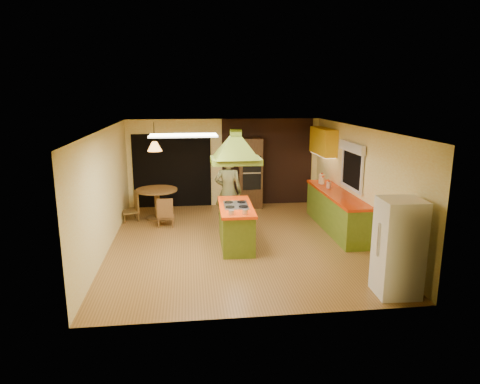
{
  "coord_description": "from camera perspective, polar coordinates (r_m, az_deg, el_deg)",
  "views": [
    {
      "loc": [
        -1.01,
        -8.91,
        3.24
      ],
      "look_at": [
        0.05,
        -0.06,
        1.15
      ],
      "focal_mm": 32.0,
      "sensor_mm": 36.0,
      "label": 1
    }
  ],
  "objects": [
    {
      "name": "canister_large",
      "position": [
        11.3,
        10.86,
        1.73
      ],
      "size": [
        0.19,
        0.19,
        0.24
      ],
      "primitive_type": "cylinder",
      "rotation": [
        0.0,
        0.0,
        -0.14
      ],
      "color": "#FFF3CD",
      "rests_on": "right_counter"
    },
    {
      "name": "right_counter",
      "position": [
        10.49,
        12.68,
        -2.49
      ],
      "size": [
        0.62,
        3.05,
        0.92
      ],
      "color": "olive",
      "rests_on": "ground"
    },
    {
      "name": "chair_left",
      "position": [
        11.33,
        -14.54,
        -1.87
      ],
      "size": [
        0.53,
        0.53,
        0.76
      ],
      "primitive_type": null,
      "rotation": [
        0.0,
        0.0,
        -1.22
      ],
      "color": "brown",
      "rests_on": "ground"
    },
    {
      "name": "range_hood",
      "position": [
        8.86,
        -0.57,
        6.78
      ],
      "size": [
        1.03,
        0.74,
        0.79
      ],
      "rotation": [
        0.0,
        0.0,
        0.0
      ],
      "color": "olive",
      "rests_on": "ceiling_plane"
    },
    {
      "name": "man",
      "position": [
        10.29,
        -1.58,
        0.04
      ],
      "size": [
        0.73,
        0.55,
        1.8
      ],
      "primitive_type": "imported",
      "rotation": [
        0.0,
        0.0,
        2.95
      ],
      "color": "brown",
      "rests_on": "ground"
    },
    {
      "name": "canister_small",
      "position": [
        10.78,
        11.76,
        0.92
      ],
      "size": [
        0.15,
        0.15,
        0.16
      ],
      "primitive_type": "cylinder",
      "rotation": [
        0.0,
        0.0,
        0.38
      ],
      "color": "beige",
      "rests_on": "right_counter"
    },
    {
      "name": "pendant_lamp",
      "position": [
        11.06,
        -11.31,
        5.99
      ],
      "size": [
        0.47,
        0.47,
        0.24
      ],
      "primitive_type": "cone",
      "rotation": [
        0.0,
        0.0,
        0.37
      ],
      "color": "#FF9E3F",
      "rests_on": "ceiling_plane"
    },
    {
      "name": "brick_panel",
      "position": [
        12.5,
        3.66,
        4.02
      ],
      "size": [
        2.64,
        0.03,
        2.5
      ],
      "primitive_type": "cube",
      "color": "#381E14",
      "rests_on": "ground"
    },
    {
      "name": "ground",
      "position": [
        9.53,
        -0.37,
        -6.67
      ],
      "size": [
        6.5,
        6.5,
        0.0
      ],
      "primitive_type": "plane",
      "color": "olive",
      "rests_on": "ground"
    },
    {
      "name": "ceiling_plane",
      "position": [
        8.99,
        -0.39,
        8.48
      ],
      "size": [
        6.5,
        6.5,
        0.0
      ],
      "primitive_type": "plane",
      "rotation": [
        3.14,
        0.0,
        0.0
      ],
      "color": "silver",
      "rests_on": "room_walls"
    },
    {
      "name": "window_right",
      "position": [
        10.12,
        14.75,
        4.42
      ],
      "size": [
        0.12,
        1.35,
        1.06
      ],
      "color": "black",
      "rests_on": "room_walls"
    },
    {
      "name": "upper_cabinets",
      "position": [
        11.74,
        11.02,
        6.65
      ],
      "size": [
        0.34,
        1.4,
        0.7
      ],
      "primitive_type": "cube",
      "color": "yellow",
      "rests_on": "room_walls"
    },
    {
      "name": "kitchen_island",
      "position": [
        9.23,
        -0.54,
        -4.41
      ],
      "size": [
        0.75,
        1.77,
        0.9
      ],
      "rotation": [
        0.0,
        0.0,
        -0.02
      ],
      "color": "olive",
      "rests_on": "ground"
    },
    {
      "name": "refrigerator",
      "position": [
        7.37,
        20.37,
        -6.97
      ],
      "size": [
        0.69,
        0.65,
        1.61
      ],
      "primitive_type": "cube",
      "rotation": [
        0.0,
        0.0,
        -0.05
      ],
      "color": "white",
      "rests_on": "ground"
    },
    {
      "name": "dining_table",
      "position": [
        11.3,
        -11.01,
        -0.76
      ],
      "size": [
        1.06,
        1.06,
        0.79
      ],
      "rotation": [
        0.0,
        0.0,
        0.36
      ],
      "color": "brown",
      "rests_on": "ground"
    },
    {
      "name": "room_walls",
      "position": [
        9.18,
        -0.38,
        0.68
      ],
      "size": [
        5.5,
        6.5,
        6.5
      ],
      "color": "#FFF7B6",
      "rests_on": "ground"
    },
    {
      "name": "canister_medium",
      "position": [
        11.23,
        10.97,
        1.48
      ],
      "size": [
        0.15,
        0.15,
        0.17
      ],
      "primitive_type": "cylinder",
      "rotation": [
        0.0,
        0.0,
        0.31
      ],
      "color": "#F8EDC8",
      "rests_on": "right_counter"
    },
    {
      "name": "fluor_panel",
      "position": [
        7.74,
        -7.56,
        7.49
      ],
      "size": [
        1.2,
        0.6,
        0.03
      ],
      "primitive_type": "cube",
      "color": "white",
      "rests_on": "ceiling_plane"
    },
    {
      "name": "chair_near",
      "position": [
        10.71,
        -9.87,
        -2.57
      ],
      "size": [
        0.41,
        0.41,
        0.73
      ],
      "primitive_type": null,
      "rotation": [
        0.0,
        0.0,
        3.12
      ],
      "color": "brown",
      "rests_on": "ground"
    },
    {
      "name": "wall_oven",
      "position": [
        12.19,
        1.4,
        2.57
      ],
      "size": [
        0.69,
        0.64,
        1.99
      ],
      "rotation": [
        0.0,
        0.0,
        -0.06
      ],
      "color": "#4E3219",
      "rests_on": "ground"
    },
    {
      "name": "nook_opening",
      "position": [
        12.34,
        -9.02,
        2.82
      ],
      "size": [
        2.2,
        0.03,
        2.1
      ],
      "primitive_type": "cube",
      "color": "black",
      "rests_on": "ground"
    }
  ]
}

